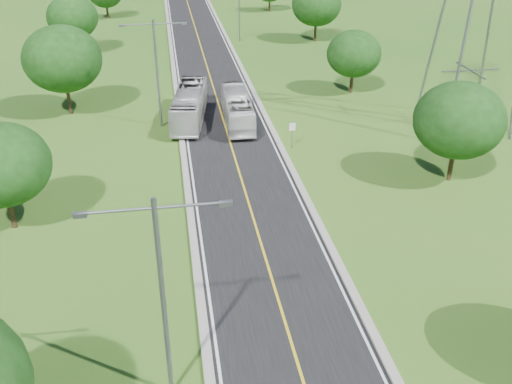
% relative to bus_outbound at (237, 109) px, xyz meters
% --- Properties ---
extents(ground, '(260.00, 260.00, 0.00)m').
position_rel_bus_outbound_xyz_m(ground, '(-1.29, 15.37, -1.49)').
color(ground, '#275919').
rests_on(ground, ground).
extents(road, '(8.00, 150.00, 0.06)m').
position_rel_bus_outbound_xyz_m(road, '(-1.29, 21.37, -1.46)').
color(road, black).
rests_on(road, ground).
extents(curb_left, '(0.50, 150.00, 0.22)m').
position_rel_bus_outbound_xyz_m(curb_left, '(-5.54, 21.37, -1.38)').
color(curb_left, gray).
rests_on(curb_left, ground).
extents(curb_right, '(0.50, 150.00, 0.22)m').
position_rel_bus_outbound_xyz_m(curb_right, '(2.96, 21.37, -1.38)').
color(curb_right, gray).
rests_on(curb_right, ground).
extents(speed_limit_sign, '(0.55, 0.09, 2.40)m').
position_rel_bus_outbound_xyz_m(speed_limit_sign, '(3.91, -6.65, 0.11)').
color(speed_limit_sign, slate).
rests_on(speed_limit_sign, ground).
extents(streetlight_near_left, '(5.90, 0.25, 10.00)m').
position_rel_bus_outbound_xyz_m(streetlight_near_left, '(-7.29, -32.63, 4.46)').
color(streetlight_near_left, slate).
rests_on(streetlight_near_left, ground).
extents(streetlight_mid_left, '(5.90, 0.25, 10.00)m').
position_rel_bus_outbound_xyz_m(streetlight_mid_left, '(-7.29, 0.37, 4.46)').
color(streetlight_mid_left, slate).
rests_on(streetlight_mid_left, ground).
extents(streetlight_far_right, '(5.90, 0.25, 10.00)m').
position_rel_bus_outbound_xyz_m(streetlight_far_right, '(4.71, 33.37, 4.46)').
color(streetlight_far_right, slate).
rests_on(streetlight_far_right, ground).
extents(tree_lb, '(6.30, 6.30, 7.33)m').
position_rel_bus_outbound_xyz_m(tree_lb, '(-17.29, -16.63, 3.16)').
color(tree_lb, black).
rests_on(tree_lb, ground).
extents(tree_lc, '(7.56, 7.56, 8.79)m').
position_rel_bus_outbound_xyz_m(tree_lc, '(-16.29, 5.37, 4.09)').
color(tree_lc, black).
rests_on(tree_lc, ground).
extents(tree_ld, '(6.72, 6.72, 7.82)m').
position_rel_bus_outbound_xyz_m(tree_ld, '(-18.29, 29.37, 3.47)').
color(tree_ld, black).
rests_on(tree_ld, ground).
extents(tree_rb, '(6.72, 6.72, 7.82)m').
position_rel_bus_outbound_xyz_m(tree_rb, '(14.71, -14.63, 3.47)').
color(tree_rb, black).
rests_on(tree_rb, ground).
extents(tree_rc, '(5.88, 5.88, 6.84)m').
position_rel_bus_outbound_xyz_m(tree_rc, '(13.71, 7.37, 2.85)').
color(tree_rc, black).
rests_on(tree_rc, ground).
extents(tree_rd, '(7.14, 7.14, 8.30)m').
position_rel_bus_outbound_xyz_m(tree_rd, '(15.71, 31.37, 3.78)').
color(tree_rd, black).
rests_on(tree_rd, ground).
extents(bus_outbound, '(2.76, 10.34, 2.86)m').
position_rel_bus_outbound_xyz_m(bus_outbound, '(0.00, 0.00, 0.00)').
color(bus_outbound, silver).
rests_on(bus_outbound, road).
extents(bus_inbound, '(4.33, 11.42, 3.10)m').
position_rel_bus_outbound_xyz_m(bus_inbound, '(-4.49, 1.43, 0.12)').
color(bus_inbound, beige).
rests_on(bus_inbound, road).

